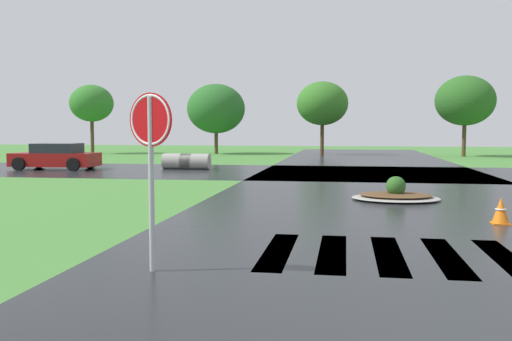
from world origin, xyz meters
The scene contains 9 objects.
asphalt_roadway centered at (0.00, 10.00, 0.00)m, with size 10.22×80.00×0.01m, color #232628.
asphalt_cross_road centered at (0.00, 21.43, 0.00)m, with size 90.00×9.20×0.01m, color #232628.
crosswalk_stripes centered at (0.00, 4.59, 0.00)m, with size 4.95×2.94×0.01m.
stop_sign centered at (-3.87, 2.97, 1.89)m, with size 0.71×0.31×2.54m.
median_island centered at (0.27, 11.73, 0.14)m, with size 2.48×2.00×0.68m.
car_silver_hatch centered at (-15.35, 21.31, 0.62)m, with size 4.14×2.14×1.30m.
drainage_pipe_stack centered at (-8.99, 22.47, 0.39)m, with size 2.36×0.80×0.78m.
traffic_cone centered at (2.13, 7.96, 0.28)m, with size 0.37×0.37×0.58m.
background_treeline centered at (-4.02, 38.37, 3.76)m, with size 41.99×5.79×5.79m.
Camera 1 is at (-1.15, -4.63, 2.05)m, focal length 39.52 mm.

